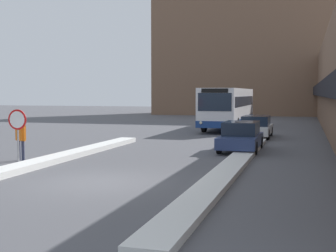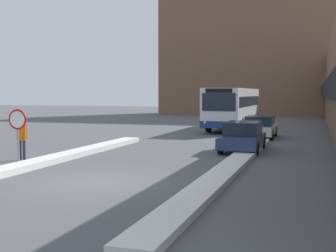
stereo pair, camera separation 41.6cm
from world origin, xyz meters
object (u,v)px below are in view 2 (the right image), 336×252
city_bus (233,107)px  parked_car_front (243,136)px  parked_car_back (260,127)px  stop_sign (18,125)px  pedestrian (22,136)px

city_bus → parked_car_front: 14.11m
city_bus → parked_car_front: (2.82, -13.78, -1.01)m
parked_car_back → city_bus: bearing=113.0°
parked_car_front → stop_sign: bearing=-134.0°
city_bus → parked_car_front: city_bus is taller
parked_car_front → pedestrian: size_ratio=2.51×
parked_car_front → parked_car_back: (0.00, 7.15, -0.02)m
parked_car_front → parked_car_back: size_ratio=0.97×
parked_car_front → stop_sign: stop_sign is taller
city_bus → pedestrian: 20.42m
parked_car_front → parked_car_back: parked_car_front is taller
parked_car_back → parked_car_front: bearing=-90.0°
city_bus → stop_sign: bearing=-101.8°
parked_car_back → stop_sign: bearing=-116.4°
parked_car_front → pedestrian: (-8.27, -5.88, 0.32)m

